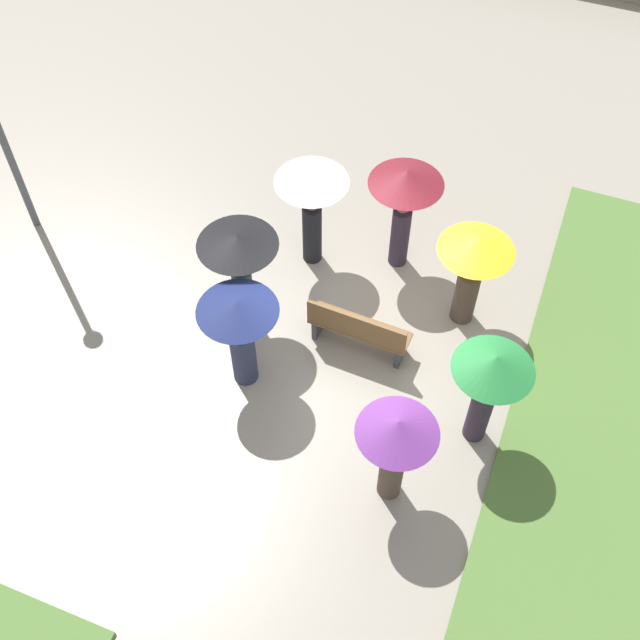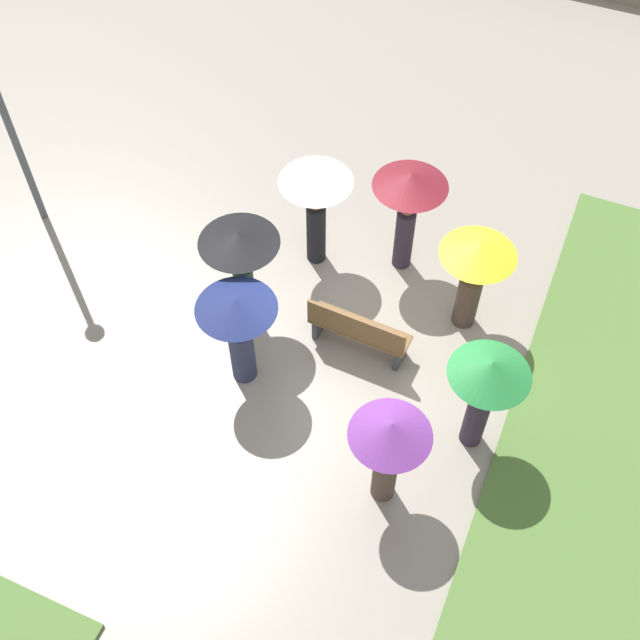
{
  "view_description": "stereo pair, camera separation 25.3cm",
  "coord_description": "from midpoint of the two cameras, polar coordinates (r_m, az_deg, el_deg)",
  "views": [
    {
      "loc": [
        -1.88,
        6.87,
        9.95
      ],
      "look_at": [
        0.66,
        0.32,
        0.62
      ],
      "focal_mm": 45.0,
      "sensor_mm": 36.0,
      "label": 1
    },
    {
      "loc": [
        -2.11,
        6.77,
        9.95
      ],
      "look_at": [
        0.66,
        0.32,
        0.62
      ],
      "focal_mm": 45.0,
      "sensor_mm": 36.0,
      "label": 2
    }
  ],
  "objects": [
    {
      "name": "crowd_person_black",
      "position": [
        11.41,
        -5.03,
        4.53
      ],
      "size": [
        1.16,
        1.16,
        1.91
      ],
      "rotation": [
        0.0,
        0.0,
        6.09
      ],
      "color": "#1E3328",
      "rests_on": "ground_plane"
    },
    {
      "name": "ground_plane",
      "position": [
        12.23,
        4.02,
        -1.64
      ],
      "size": [
        90.0,
        90.0,
        0.0
      ],
      "primitive_type": "plane",
      "color": "gray"
    },
    {
      "name": "crowd_person_yellow",
      "position": [
        11.68,
        11.62,
        3.87
      ],
      "size": [
        1.11,
        1.11,
        1.77
      ],
      "rotation": [
        0.0,
        0.0,
        3.49
      ],
      "color": "#47382D",
      "rests_on": "ground_plane"
    },
    {
      "name": "crowd_person_maroon",
      "position": [
        12.19,
        6.95,
        8.75
      ],
      "size": [
        1.14,
        1.14,
        1.96
      ],
      "rotation": [
        0.0,
        0.0,
        1.75
      ],
      "color": "#2D2333",
      "rests_on": "ground_plane"
    },
    {
      "name": "crowd_person_navy",
      "position": [
        10.9,
        -5.17,
        -0.18
      ],
      "size": [
        1.12,
        1.12,
        1.76
      ],
      "rotation": [
        0.0,
        0.0,
        5.74
      ],
      "color": "#282D47",
      "rests_on": "ground_plane"
    },
    {
      "name": "crowd_person_green",
      "position": [
        10.34,
        12.47,
        -4.36
      ],
      "size": [
        1.06,
        1.06,
        1.89
      ],
      "rotation": [
        0.0,
        0.0,
        3.76
      ],
      "color": "#2D2333",
      "rests_on": "ground_plane"
    },
    {
      "name": "crowd_person_white",
      "position": [
        12.23,
        0.31,
        9.01
      ],
      "size": [
        1.13,
        1.13,
        1.91
      ],
      "rotation": [
        0.0,
        0.0,
        0.41
      ],
      "color": "black",
      "rests_on": "ground_plane"
    },
    {
      "name": "park_bench",
      "position": [
        11.78,
        3.35,
        -0.79
      ],
      "size": [
        1.54,
        0.49,
        0.9
      ],
      "rotation": [
        0.0,
        0.0,
        -0.04
      ],
      "color": "brown",
      "rests_on": "ground_plane"
    },
    {
      "name": "crowd_person_purple",
      "position": [
        9.81,
        5.68,
        -8.68
      ],
      "size": [
        1.03,
        1.03,
        1.8
      ],
      "rotation": [
        0.0,
        0.0,
        2.49
      ],
      "color": "#47382D",
      "rests_on": "ground_plane"
    }
  ]
}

